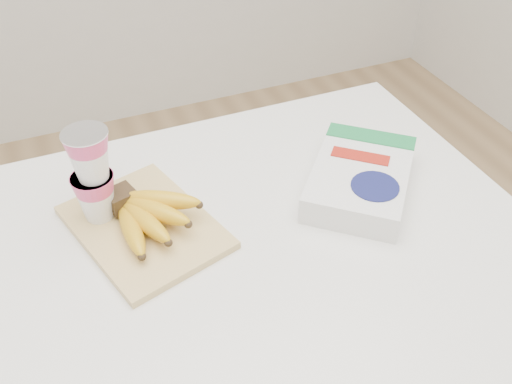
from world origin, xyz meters
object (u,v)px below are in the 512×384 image
Objects in this scene: cutting_board at (144,227)px; bananas at (145,214)px; yogurt_stack at (92,173)px; cereal_box at (360,178)px.

bananas reaches higher than cutting_board.
yogurt_stack reaches higher than cereal_box.
cutting_board is 0.40m from cereal_box.
cereal_box reaches higher than cutting_board.
yogurt_stack is at bearing -151.15° from cereal_box.
cutting_board is 0.13m from yogurt_stack.
yogurt_stack is 0.58× the size of cereal_box.
cereal_box is (0.40, -0.05, 0.02)m from cutting_board.
yogurt_stack is (-0.07, 0.05, 0.07)m from bananas.
bananas reaches higher than cereal_box.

